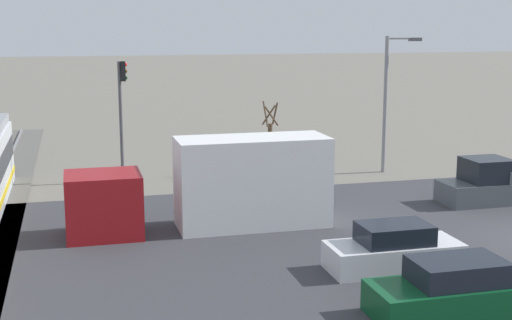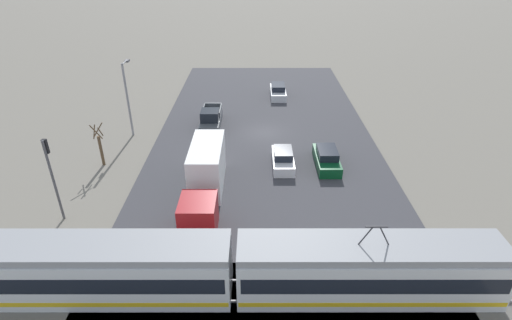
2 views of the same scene
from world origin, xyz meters
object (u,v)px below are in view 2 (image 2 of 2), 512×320
Objects in this scene: pickup_truck at (211,119)px; sedan_car_2 at (327,158)px; light_rail_tram at (234,270)px; traffic_light_pole at (51,170)px; street_tree at (100,147)px; sedan_car_0 at (283,159)px; sedan_car_1 at (278,91)px; street_lamp_near_crossing at (128,94)px; box_truck at (205,176)px.

sedan_car_2 is (-10.43, 8.07, -0.11)m from pickup_truck.
traffic_light_pole is (11.91, -6.62, 2.10)m from light_rail_tram.
traffic_light_pole is at bearing -159.11° from sedan_car_2.
light_rail_tram is 18.25m from street_tree.
pickup_truck is at bearing -119.07° from traffic_light_pole.
sedan_car_0 is 3.65m from sedan_car_2.
street_lamp_near_crossing reaches higher than sedan_car_1.
light_rail_tram is 13.79m from traffic_light_pole.
street_lamp_near_crossing is (14.20, -6.37, 3.45)m from sedan_car_0.
light_rail_tram is 7.28× the size of street_tree.
street_lamp_near_crossing is at bearing -98.10° from street_tree.
pickup_truck reaches higher than sedan_car_0.
box_truck is 1.38× the size of street_lamp_near_crossing.
traffic_light_pole is at bearing -29.05° from light_rail_tram.
street_lamp_near_crossing is at bearing -94.61° from traffic_light_pole.
box_truck is 22.43m from sedan_car_1.
box_truck reaches higher than sedan_car_0.
street_lamp_near_crossing is (14.63, 10.74, 3.43)m from sedan_car_1.
traffic_light_pole reaches higher than sedan_car_1.
traffic_light_pole is (9.38, 2.78, 2.12)m from box_truck.
sedan_car_1 is at bearing -122.93° from traffic_light_pole.
box_truck is 1.80× the size of pickup_truck.
box_truck is (2.53, -9.39, -0.02)m from light_rail_tram.
light_rail_tram is 15.56m from sedan_car_2.
street_tree is at bearing 43.65° from pickup_truck.
street_tree is (8.29, 7.91, 0.91)m from pickup_truck.
light_rail_tram is at bearing 150.95° from traffic_light_pole.
sedan_car_0 is 0.60× the size of street_lamp_near_crossing.
pickup_truck is (0.88, -12.52, -0.83)m from box_truck.
sedan_car_1 is (-7.22, -8.97, -0.11)m from pickup_truck.
traffic_light_pole is 0.83× the size of street_lamp_near_crossing.
light_rail_tram reaches higher than sedan_car_0.
pickup_truck is 1.43× the size of street_tree.
street_tree reaches higher than box_truck.
pickup_truck reaches higher than sedan_car_2.
sedan_car_2 reaches higher than sedan_car_0.
street_tree is (15.07, -0.23, 1.03)m from sedan_car_0.
sedan_car_0 is (-3.38, -13.78, -0.98)m from light_rail_tram.
sedan_car_2 is at bearing -159.11° from traffic_light_pole.
sedan_car_0 is 15.94m from street_lamp_near_crossing.
street_tree is at bearing -0.87° from sedan_car_0.
sedan_car_1 is 18.47m from street_lamp_near_crossing.
street_lamp_near_crossing is at bearing 160.54° from sedan_car_2.
sedan_car_1 is at bearing 100.70° from sedan_car_2.
sedan_car_2 is 18.75m from street_tree.
street_tree is at bearing 47.43° from sedan_car_1.
sedan_car_2 is at bearing 100.70° from sedan_car_1.
sedan_car_2 is (-3.65, -0.06, 0.02)m from sedan_car_0.
traffic_light_pole is (18.94, 7.23, 3.07)m from sedan_car_2.
pickup_truck is 10.59m from sedan_car_0.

